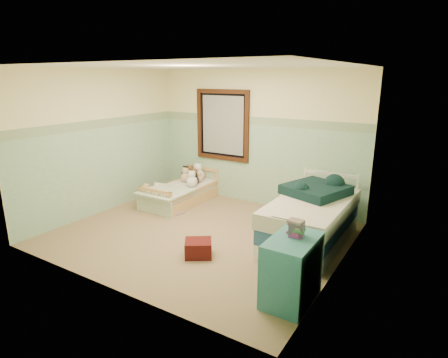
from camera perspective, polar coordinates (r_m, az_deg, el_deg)
The scene contains 32 objects.
floor at distance 5.85m, azimuth -3.65°, elevation -8.47°, with size 4.20×3.60×0.02m, color #8C754F.
ceiling at distance 5.35m, azimuth -4.13°, elevation 17.03°, with size 4.20×3.60×0.02m, color white.
wall_back at distance 6.98m, azimuth 4.82°, elevation 6.25°, with size 4.20×0.04×2.50m, color beige.
wall_front at distance 4.18m, azimuth -18.41°, elevation -0.74°, with size 4.20×0.04×2.50m, color beige.
wall_left at distance 6.89m, azimuth -18.29°, elevation 5.41°, with size 0.04×3.60×2.50m, color beige.
wall_right at distance 4.59m, azimuth 17.93°, elevation 0.71°, with size 0.04×3.60×2.50m, color beige.
wainscot_mint at distance 7.06m, azimuth 4.68°, elevation 2.23°, with size 4.20×0.01×1.50m, color #7EB08B.
border_strip at distance 6.92m, azimuth 4.83°, elevation 8.89°, with size 4.20×0.01×0.15m, color #42784C.
window_frame at distance 7.26m, azimuth -0.26°, elevation 8.26°, with size 1.16×0.06×1.36m, color black.
window_blinds at distance 7.27m, azimuth -0.21°, elevation 8.27°, with size 0.92×0.01×1.12m, color #B5B5B3.
toddler_bed_frame at distance 7.27m, azimuth -6.56°, elevation -2.77°, with size 0.76×1.52×0.20m, color #C08B48.
toddler_mattress at distance 7.22m, azimuth -6.60°, elevation -1.58°, with size 0.70×1.46×0.12m, color silver.
patchwork_quilt at distance 6.86m, azimuth -9.07°, elevation -1.96°, with size 0.83×0.76×0.03m, color #79A5C6.
plush_bed_brown at distance 7.65m, azimuth -5.20°, elevation 0.69°, with size 0.21×0.21×0.21m, color brown.
plush_bed_white at distance 7.53m, azimuth -3.99°, elevation 0.63°, with size 0.24×0.24×0.24m, color white.
plush_bed_tan at distance 7.45m, azimuth -5.91°, elevation 0.26°, with size 0.20×0.20×0.20m, color #D8B58E.
plush_bed_dark at distance 7.32m, azimuth -4.48°, elevation -0.15°, with size 0.16×0.16×0.16m, color black.
plush_floor_cream at distance 7.36m, azimuth -10.09°, elevation -2.44°, with size 0.26×0.26×0.26m, color white.
plush_floor_tan at distance 7.46m, azimuth -11.71°, elevation -2.38°, with size 0.23×0.23×0.23m, color #D8B58E.
twin_bed_frame at distance 5.64m, azimuth 13.03°, elevation -8.49°, with size 0.91×1.82×0.22m, color white.
twin_boxspring at distance 5.55m, azimuth 13.16°, elevation -6.41°, with size 0.91×1.82×0.22m, color navy.
twin_mattress at distance 5.48m, azimuth 13.30°, elevation -4.27°, with size 0.95×1.86×0.22m, color silver.
teal_blanket at distance 5.71m, azimuth 13.92°, elevation -1.60°, with size 0.78×0.82×0.14m, color black.
dresser at distance 4.15m, azimuth 10.36°, elevation -13.56°, with size 0.45×0.72×0.72m, color #2C7579.
book_stack at distance 4.03m, azimuth 11.08°, elevation -7.55°, with size 0.16×0.12×0.16m, color brown.
red_pillow at distance 5.13m, azimuth -3.96°, elevation -10.56°, with size 0.36×0.31×0.22m, color maroon.
floor_book at distance 6.74m, azimuth -7.29°, elevation -5.06°, with size 0.25×0.19×0.02m, color #D9893C.
extra_plush_0 at distance 7.43m, azimuth -4.50°, elevation 0.19°, with size 0.19×0.19×0.19m, color brown.
extra_plush_1 at distance 7.62m, azimuth -5.90°, elevation 0.59°, with size 0.20×0.20×0.20m, color black.
extra_plush_2 at distance 7.13m, azimuth -4.95°, elevation -0.37°, with size 0.22×0.22×0.22m, color white.
extra_plush_3 at distance 7.43m, azimuth -4.43°, elevation 0.06°, with size 0.15×0.15×0.15m, color #D8B58E.
extra_plush_4 at distance 7.44m, azimuth -3.81°, elevation 0.10°, with size 0.16×0.16×0.16m, color #D8B58E.
Camera 1 is at (3.13, -4.33, 2.36)m, focal length 29.77 mm.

